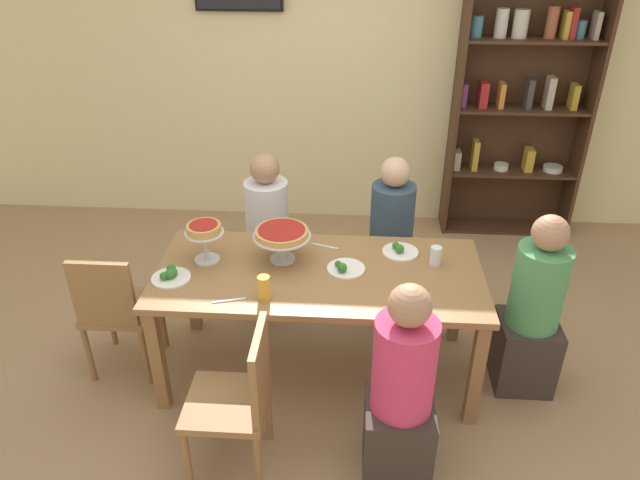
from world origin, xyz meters
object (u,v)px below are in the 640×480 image
Objects in this scene: bookshelf at (520,103)px; deep_dish_pizza_stand at (282,235)px; cutlery_knife_near at (325,246)px; diner_far_right at (390,245)px; diner_far_left at (268,241)px; cutlery_fork_near at (229,300)px; diner_near_right at (401,399)px; chair_head_west at (115,308)px; diner_head_east at (532,317)px; dining_table at (319,283)px; beer_glass_amber_tall at (264,288)px; salad_plate_near_diner at (400,251)px; salad_plate_far_diner at (345,268)px; chair_near_left at (240,396)px; salad_plate_spare at (171,276)px; personal_pizza_stand at (204,233)px; water_glass_clear_near at (436,256)px.

deep_dish_pizza_stand is at bearing -132.61° from bookshelf.
diner_far_right is at bearing -116.24° from cutlery_knife_near.
cutlery_fork_near is (-0.05, -1.07, 0.25)m from diner_far_left.
diner_near_right reaches higher than chair_head_west.
diner_far_left is (-1.94, -1.27, -0.66)m from bookshelf.
cutlery_knife_near is at bearing -13.82° from diner_head_east.
dining_table is 13.76× the size of beer_glass_amber_tall.
salad_plate_near_diner is (-1.05, -1.79, -0.39)m from bookshelf.
dining_table is at bearing -173.39° from salad_plate_far_diner.
beer_glass_amber_tall is at bearing -128.02° from bookshelf.
chair_head_west is 2.56× the size of deep_dish_pizza_stand.
chair_head_west is 4.83× the size of cutlery_knife_near.
diner_head_east reaches higher than beer_glass_amber_tall.
chair_near_left is at bearing -114.26° from dining_table.
diner_head_east is 2.09m from salad_plate_spare.
chair_head_west is at bearing -43.89° from diner_far_left.
beer_glass_amber_tall reaches higher than salad_plate_far_diner.
salad_plate_spare is at bearing -137.58° from bookshelf.
salad_plate_spare is (-2.36, -2.15, -0.39)m from bookshelf.
dining_table is at bearing -153.78° from salad_plate_near_diner.
diner_head_east is at bearing 1.56° from chair_head_west.
salad_plate_spare is at bearing 136.83° from cutlery_fork_near.
cutlery_fork_near is (-1.70, -0.30, 0.25)m from diner_head_east.
salad_plate_far_diner is (-1.38, -2.00, -0.40)m from bookshelf.
salad_plate_far_diner is (-1.09, 0.04, 0.26)m from diner_head_east.
chair_head_west is (-1.67, -0.84, -0.01)m from diner_far_right.
bookshelf is 2.95m from beer_glass_amber_tall.
diner_far_right reaches higher than salad_plate_far_diner.
diner_head_east reaches higher than chair_near_left.
cutlery_knife_near is (0.29, 0.57, -0.07)m from beer_glass_amber_tall.
diner_head_east is 1.96m from personal_pizza_stand.
diner_near_right is 1.70m from diner_far_left.
diner_far_right is 1.58m from salad_plate_spare.
bookshelf reaches higher than cutlery_fork_near.
chair_near_left is 1.31m from salad_plate_near_diner.
diner_far_right is at bearing 67.46° from salad_plate_far_diner.
chair_near_left is 0.99m from personal_pizza_stand.
beer_glass_amber_tall is at bearing -8.06° from chair_near_left.
personal_pizza_stand is 1.10× the size of salad_plate_far_diner.
personal_pizza_stand is 0.55m from beer_glass_amber_tall.
personal_pizza_stand is (-0.67, 0.08, 0.27)m from dining_table.
diner_far_left reaches higher than chair_near_left.
diner_near_right is 1.06m from diner_head_east.
diner_head_east is 8.37× the size of beer_glass_amber_tall.
diner_near_right is 8.37× the size of beer_glass_amber_tall.
bookshelf is 16.10× the size of beer_glass_amber_tall.
beer_glass_amber_tall is 0.64m from cutlery_knife_near.
deep_dish_pizza_stand is at bearing 153.02° from dining_table.
diner_far_left is (-0.41, 0.75, -0.16)m from dining_table.
dining_table is 0.70m from water_glass_clear_near.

